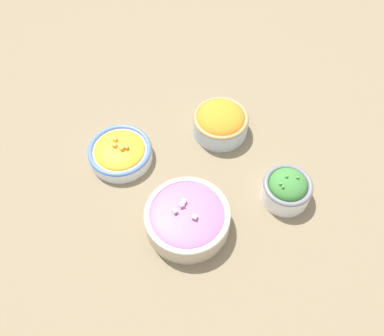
% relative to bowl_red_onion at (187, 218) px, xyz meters
% --- Properties ---
extents(ground_plane, '(3.00, 3.00, 0.00)m').
position_rel_bowl_red_onion_xyz_m(ground_plane, '(-0.07, -0.11, -0.04)').
color(ground_plane, '#75664C').
extents(bowl_red_onion, '(0.19, 0.19, 0.07)m').
position_rel_bowl_red_onion_xyz_m(bowl_red_onion, '(0.00, 0.00, 0.00)').
color(bowl_red_onion, beige).
rests_on(bowl_red_onion, ground_plane).
extents(bowl_carrots, '(0.14, 0.14, 0.07)m').
position_rel_bowl_red_onion_xyz_m(bowl_carrots, '(-0.20, -0.19, 0.00)').
color(bowl_carrots, '#B2C1CC').
rests_on(bowl_carrots, ground_plane).
extents(bowl_squash, '(0.15, 0.15, 0.06)m').
position_rel_bowl_red_onion_xyz_m(bowl_squash, '(0.05, -0.24, -0.01)').
color(bowl_squash, silver).
rests_on(bowl_squash, ground_plane).
extents(bowl_broccoli, '(0.11, 0.11, 0.08)m').
position_rel_bowl_red_onion_xyz_m(bowl_broccoli, '(-0.23, 0.04, 0.00)').
color(bowl_broccoli, white).
rests_on(bowl_broccoli, ground_plane).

